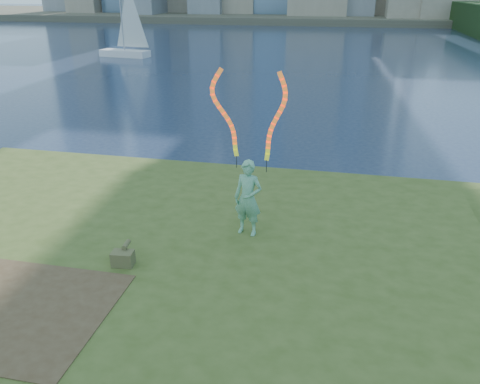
# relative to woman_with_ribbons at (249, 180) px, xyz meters

# --- Properties ---
(ground) EXTENTS (320.00, 320.00, 0.00)m
(ground) POSITION_rel_woman_with_ribbons_xyz_m (-1.33, -0.64, -2.19)
(ground) COLOR #1B2844
(ground) RESTS_ON ground
(grassy_knoll) EXTENTS (20.00, 18.00, 0.80)m
(grassy_knoll) POSITION_rel_woman_with_ribbons_xyz_m (-1.33, -2.94, -1.85)
(grassy_knoll) COLOR #3C4C1B
(grassy_knoll) RESTS_ON ground
(dirt_patch) EXTENTS (3.20, 3.00, 0.02)m
(dirt_patch) POSITION_rel_woman_with_ribbons_xyz_m (-3.53, -3.84, -1.38)
(dirt_patch) COLOR #47331E
(dirt_patch) RESTS_ON grassy_knoll
(far_shore) EXTENTS (320.00, 40.00, 1.20)m
(far_shore) POSITION_rel_woman_with_ribbons_xyz_m (-1.33, 94.36, -1.59)
(far_shore) COLOR #4E4839
(far_shore) RESTS_ON ground
(woman_with_ribbons) EXTENTS (2.11, 0.63, 4.22)m
(woman_with_ribbons) POSITION_rel_woman_with_ribbons_xyz_m (0.00, 0.00, 0.00)
(woman_with_ribbons) COLOR #157D43
(woman_with_ribbons) RESTS_ON grassy_knoll
(canvas_bag) EXTENTS (0.49, 0.55, 0.44)m
(canvas_bag) POSITION_rel_woman_with_ribbons_xyz_m (-2.37, -1.97, -1.21)
(canvas_bag) COLOR brown
(canvas_bag) RESTS_ON grassy_knoll
(sailboat) EXTENTS (5.21, 2.25, 7.81)m
(sailboat) POSITION_rel_woman_with_ribbons_xyz_m (-18.50, 33.60, -0.85)
(sailboat) COLOR white
(sailboat) RESTS_ON ground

